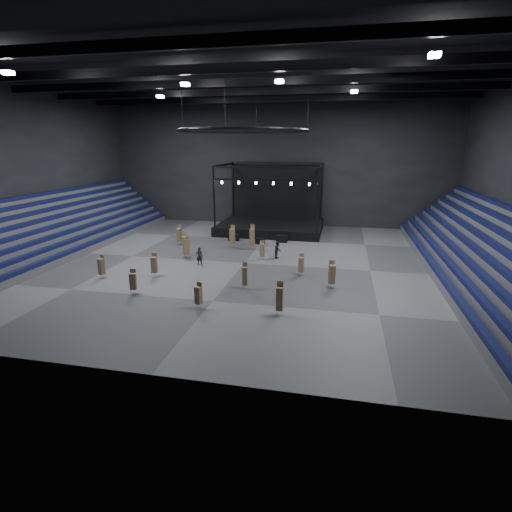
% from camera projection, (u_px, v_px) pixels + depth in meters
% --- Properties ---
extents(floor, '(50.00, 50.00, 0.00)m').
position_uv_depth(floor, '(244.00, 263.00, 40.93)').
color(floor, '#535255').
rests_on(floor, ground).
extents(ceiling, '(50.00, 42.00, 0.20)m').
position_uv_depth(ceiling, '(243.00, 72.00, 36.02)').
color(ceiling, black).
rests_on(ceiling, wall_back).
extents(wall_back, '(50.00, 0.20, 18.00)m').
position_uv_depth(wall_back, '(278.00, 163.00, 58.24)').
color(wall_back, black).
rests_on(wall_back, ground).
extents(wall_front, '(50.00, 0.20, 18.00)m').
position_uv_depth(wall_front, '(138.00, 206.00, 18.71)').
color(wall_front, black).
rests_on(wall_front, ground).
extents(wall_left, '(0.20, 42.00, 18.00)m').
position_uv_depth(wall_left, '(21.00, 170.00, 43.47)').
color(wall_left, black).
rests_on(wall_left, ground).
extents(bleachers_left, '(7.20, 40.00, 6.40)m').
position_uv_depth(bleachers_left, '(47.00, 236.00, 45.04)').
color(bleachers_left, '#535356').
rests_on(bleachers_left, floor).
extents(bleachers_right, '(7.20, 40.00, 6.40)m').
position_uv_depth(bleachers_right, '(492.00, 260.00, 35.87)').
color(bleachers_right, '#535356').
rests_on(bleachers_right, floor).
extents(stage, '(14.00, 10.00, 9.20)m').
position_uv_depth(stage, '(272.00, 220.00, 55.81)').
color(stage, black).
rests_on(stage, floor).
extents(truss_ring, '(12.30, 12.30, 5.15)m').
position_uv_depth(truss_ring, '(243.00, 130.00, 37.38)').
color(truss_ring, black).
rests_on(truss_ring, ceiling).
extents(roof_girders, '(49.00, 30.35, 0.70)m').
position_uv_depth(roof_girders, '(243.00, 82.00, 36.24)').
color(roof_girders, black).
rests_on(roof_girders, ceiling).
extents(floodlights, '(28.60, 16.60, 0.25)m').
position_uv_depth(floodlights, '(231.00, 83.00, 32.64)').
color(floodlights, white).
rests_on(floodlights, roof_girders).
extents(flight_case_left, '(1.32, 0.70, 0.86)m').
position_uv_depth(flight_case_left, '(234.00, 237.00, 50.26)').
color(flight_case_left, black).
rests_on(flight_case_left, floor).
extents(flight_case_mid, '(1.16, 0.79, 0.70)m').
position_uv_depth(flight_case_mid, '(260.00, 241.00, 48.55)').
color(flight_case_mid, black).
rests_on(flight_case_mid, floor).
extents(flight_case_right, '(1.36, 0.75, 0.88)m').
position_uv_depth(flight_case_right, '(282.00, 239.00, 49.42)').
color(flight_case_right, black).
rests_on(flight_case_right, floor).
extents(chair_stack_0, '(0.47, 0.47, 2.30)m').
position_uv_depth(chair_stack_0, '(245.00, 275.00, 33.40)').
color(chair_stack_0, silver).
rests_on(chair_stack_0, floor).
extents(chair_stack_1, '(0.49, 0.49, 2.11)m').
position_uv_depth(chair_stack_1, '(301.00, 264.00, 36.70)').
color(chair_stack_1, silver).
rests_on(chair_stack_1, floor).
extents(chair_stack_2, '(0.57, 0.57, 2.25)m').
position_uv_depth(chair_stack_2, '(154.00, 264.00, 36.42)').
color(chair_stack_2, silver).
rests_on(chair_stack_2, floor).
extents(chair_stack_3, '(0.59, 0.59, 2.69)m').
position_uv_depth(chair_stack_3, '(232.00, 236.00, 46.62)').
color(chair_stack_3, silver).
rests_on(chair_stack_3, floor).
extents(chair_stack_4, '(0.52, 0.52, 2.87)m').
position_uv_depth(chair_stack_4, '(252.00, 237.00, 45.91)').
color(chair_stack_4, silver).
rests_on(chair_stack_4, floor).
extents(chair_stack_5, '(0.58, 0.58, 2.21)m').
position_uv_depth(chair_stack_5, '(101.00, 266.00, 36.02)').
color(chair_stack_5, silver).
rests_on(chair_stack_5, floor).
extents(chair_stack_6, '(0.48, 0.48, 2.52)m').
position_uv_depth(chair_stack_6, '(280.00, 298.00, 28.20)').
color(chair_stack_6, silver).
rests_on(chair_stack_6, floor).
extents(chair_stack_7, '(0.58, 0.58, 2.81)m').
position_uv_depth(chair_stack_7, '(185.00, 245.00, 42.53)').
color(chair_stack_7, silver).
rests_on(chair_stack_7, floor).
extents(chair_stack_8, '(0.58, 0.58, 2.04)m').
position_uv_depth(chair_stack_8, '(262.00, 250.00, 41.81)').
color(chair_stack_8, silver).
rests_on(chair_stack_8, floor).
extents(chair_stack_9, '(0.61, 0.61, 2.06)m').
position_uv_depth(chair_stack_9, '(133.00, 281.00, 32.32)').
color(chair_stack_9, silver).
rests_on(chair_stack_9, floor).
extents(chair_stack_10, '(0.60, 0.60, 2.47)m').
position_uv_depth(chair_stack_10, '(187.00, 246.00, 42.49)').
color(chair_stack_10, silver).
rests_on(chair_stack_10, floor).
extents(chair_stack_11, '(0.67, 0.67, 2.31)m').
position_uv_depth(chair_stack_11, '(179.00, 234.00, 48.17)').
color(chair_stack_11, silver).
rests_on(chair_stack_11, floor).
extents(chair_stack_12, '(0.54, 0.54, 2.00)m').
position_uv_depth(chair_stack_12, '(198.00, 295.00, 29.47)').
color(chair_stack_12, silver).
rests_on(chair_stack_12, floor).
extents(chair_stack_13, '(0.62, 0.62, 2.42)m').
position_uv_depth(chair_stack_13, '(332.00, 274.00, 33.51)').
color(chair_stack_13, silver).
rests_on(chair_stack_13, floor).
extents(man_center, '(0.69, 0.48, 1.83)m').
position_uv_depth(man_center, '(200.00, 256.00, 40.17)').
color(man_center, black).
rests_on(man_center, floor).
extents(crew_member, '(0.74, 0.93, 1.86)m').
position_uv_depth(crew_member, '(278.00, 250.00, 42.40)').
color(crew_member, black).
rests_on(crew_member, floor).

